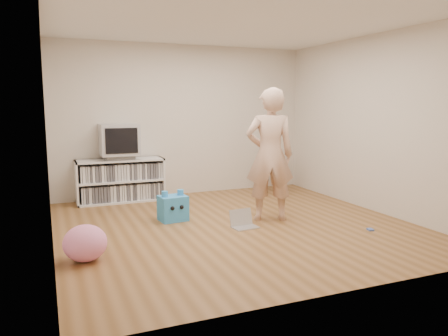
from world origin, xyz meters
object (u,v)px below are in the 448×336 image
crt_tv (119,140)px  plush_pink (85,243)px  side_table (271,170)px  media_unit (120,180)px  person (270,155)px  laptop (243,222)px  plush_blue (173,208)px  table_lamp (271,141)px  dvd_deck (120,157)px

crt_tv → plush_pink: crt_tv is taller
side_table → media_unit: bearing=171.5°
person → laptop: person is taller
laptop → plush_pink: (-2.01, -0.51, 0.13)m
plush_pink → crt_tv: bearing=73.4°
person → crt_tv: bearing=-29.8°
plush_blue → plush_pink: plush_blue is taller
plush_pink → laptop: bearing=14.3°
person → plush_blue: 1.51m
media_unit → crt_tv: (0.00, -0.02, 0.67)m
plush_blue → crt_tv: bearing=101.2°
media_unit → table_lamp: size_ratio=2.72×
media_unit → dvd_deck: 0.39m
media_unit → person: (1.71, -1.96, 0.55)m
plush_blue → plush_pink: bearing=-143.6°
media_unit → side_table: bearing=-8.5°
media_unit → side_table: (2.58, -0.39, 0.07)m
plush_pink → dvd_deck: bearing=73.4°
dvd_deck → plush_pink: bearing=-106.6°
plush_blue → table_lamp: bearing=21.2°
dvd_deck → side_table: bearing=-8.2°
crt_tv → person: (1.71, -1.94, -0.12)m
laptop → plush_pink: bearing=-171.4°
dvd_deck → person: person is taller
side_table → plush_pink: (-3.37, -2.27, -0.23)m
crt_tv → side_table: 2.68m
laptop → crt_tv: bearing=114.3°
table_lamp → plush_blue: bearing=-152.3°
side_table → person: (-0.87, -1.57, 0.49)m
media_unit → laptop: (1.23, -2.15, -0.29)m
side_table → table_lamp: (-0.00, 0.00, 0.53)m
media_unit → plush_blue: bearing=-72.5°
side_table → plush_blue: (-2.11, -1.11, -0.24)m
media_unit → plush_pink: media_unit is taller
plush_blue → laptop: bearing=-47.3°
media_unit → side_table: size_ratio=2.55×
media_unit → plush_blue: 1.57m
crt_tv → plush_blue: (0.47, -1.47, -0.84)m
media_unit → person: size_ratio=0.77×
media_unit → laptop: media_unit is taller
table_lamp → plush_pink: table_lamp is taller
crt_tv → plush_pink: 2.88m
table_lamp → plush_pink: bearing=-146.0°
person → plush_pink: bearing=34.5°
media_unit → plush_blue: (0.47, -1.49, -0.17)m
dvd_deck → person: (1.71, -1.94, 0.17)m
crt_tv → side_table: bearing=-8.1°
table_lamp → plush_blue: 2.50m
side_table → laptop: 2.25m
plush_blue → plush_pink: 1.71m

